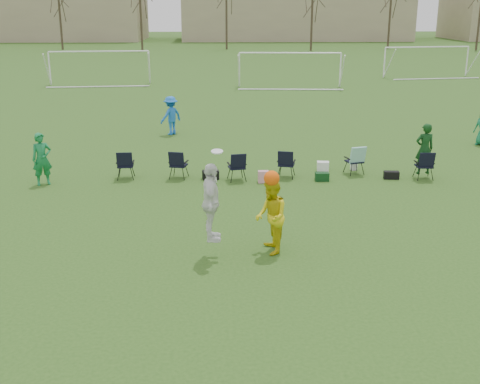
{
  "coord_description": "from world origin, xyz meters",
  "views": [
    {
      "loc": [
        -1.15,
        -11.91,
        5.63
      ],
      "look_at": [
        -0.65,
        2.19,
        1.25
      ],
      "focal_mm": 45.0,
      "sensor_mm": 36.0,
      "label": 1
    }
  ],
  "objects_px": {
    "fielder_blue": "(171,116)",
    "goal_left": "(99,58)",
    "goal_right": "(427,53)",
    "goal_mid": "(290,60)",
    "center_contest": "(245,210)",
    "fielder_green_near": "(42,159)"
  },
  "relations": [
    {
      "from": "goal_left",
      "to": "goal_right",
      "type": "relative_size",
      "value": 1.01
    },
    {
      "from": "center_contest",
      "to": "fielder_green_near",
      "type": "bearing_deg",
      "value": 136.33
    },
    {
      "from": "fielder_blue",
      "to": "goal_mid",
      "type": "xyz_separation_m",
      "value": [
        7.33,
        16.76,
        1.05
      ]
    },
    {
      "from": "goal_left",
      "to": "goal_right",
      "type": "bearing_deg",
      "value": 3.75
    },
    {
      "from": "goal_left",
      "to": "goal_right",
      "type": "distance_m",
      "value": 26.31
    },
    {
      "from": "fielder_green_near",
      "to": "goal_right",
      "type": "distance_m",
      "value": 38.34
    },
    {
      "from": "goal_left",
      "to": "center_contest",
      "type": "bearing_deg",
      "value": -78.94
    },
    {
      "from": "fielder_blue",
      "to": "goal_left",
      "type": "xyz_separation_m",
      "value": [
        -6.67,
        18.76,
        1.05
      ]
    },
    {
      "from": "goal_mid",
      "to": "goal_right",
      "type": "distance_m",
      "value": 13.42
    },
    {
      "from": "fielder_blue",
      "to": "goal_right",
      "type": "distance_m",
      "value": 29.88
    },
    {
      "from": "goal_mid",
      "to": "goal_right",
      "type": "bearing_deg",
      "value": 30.57
    },
    {
      "from": "goal_mid",
      "to": "fielder_blue",
      "type": "bearing_deg",
      "value": -109.63
    },
    {
      "from": "fielder_green_near",
      "to": "goal_left",
      "type": "relative_size",
      "value": 0.23
    },
    {
      "from": "goal_left",
      "to": "fielder_blue",
      "type": "bearing_deg",
      "value": -75.43
    },
    {
      "from": "goal_right",
      "to": "fielder_green_near",
      "type": "bearing_deg",
      "value": -134.75
    },
    {
      "from": "goal_left",
      "to": "goal_mid",
      "type": "xyz_separation_m",
      "value": [
        14.0,
        -2.0,
        0.0
      ]
    },
    {
      "from": "fielder_green_near",
      "to": "fielder_blue",
      "type": "height_order",
      "value": "fielder_blue"
    },
    {
      "from": "goal_mid",
      "to": "goal_right",
      "type": "xyz_separation_m",
      "value": [
        12.0,
        6.0,
        0.0
      ]
    },
    {
      "from": "fielder_green_near",
      "to": "goal_left",
      "type": "bearing_deg",
      "value": 70.65
    },
    {
      "from": "center_contest",
      "to": "goal_mid",
      "type": "height_order",
      "value": "center_contest"
    },
    {
      "from": "fielder_green_near",
      "to": "goal_right",
      "type": "bearing_deg",
      "value": 27.34
    },
    {
      "from": "fielder_blue",
      "to": "goal_left",
      "type": "height_order",
      "value": "goal_left"
    }
  ]
}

